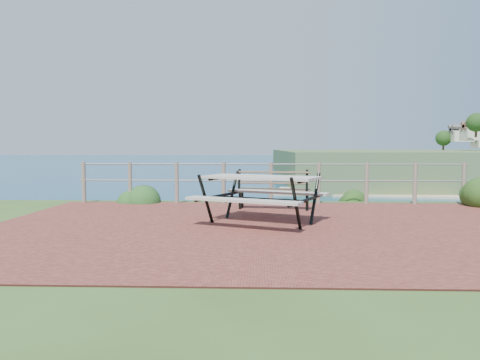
% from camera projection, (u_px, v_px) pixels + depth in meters
% --- Properties ---
extents(ground, '(10.00, 7.00, 0.12)m').
position_uv_depth(ground, '(276.00, 228.00, 8.02)').
color(ground, brown).
rests_on(ground, ground).
extents(ocean, '(1200.00, 1200.00, 0.00)m').
position_uv_depth(ocean, '(258.00, 150.00, 207.39)').
color(ocean, '#15657E').
rests_on(ocean, ground).
extents(safety_railing, '(9.40, 0.10, 1.00)m').
position_uv_depth(safety_railing, '(271.00, 181.00, 11.32)').
color(safety_railing, '#6B5B4C').
rests_on(safety_railing, ground).
extents(picnic_table, '(2.17, 1.62, 0.85)m').
position_uv_depth(picnic_table, '(261.00, 194.00, 8.33)').
color(picnic_table, '#9F9A8F').
rests_on(picnic_table, ground).
extents(park_bench, '(1.62, 0.62, 0.89)m').
position_uv_depth(park_bench, '(274.00, 183.00, 10.24)').
color(park_bench, brown).
rests_on(park_bench, ground).
extents(shrub_lip_west, '(0.88, 0.88, 0.66)m').
position_uv_depth(shrub_lip_west, '(140.00, 202.00, 11.84)').
color(shrub_lip_west, '#25521F').
rests_on(shrub_lip_west, ground).
extents(shrub_lip_east, '(0.70, 0.70, 0.41)m').
position_uv_depth(shrub_lip_east, '(355.00, 200.00, 12.21)').
color(shrub_lip_east, '#1D3E13').
rests_on(shrub_lip_east, ground).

